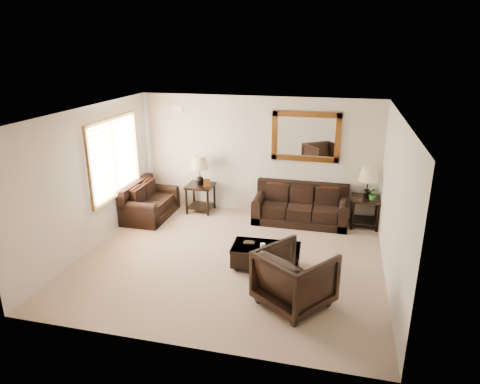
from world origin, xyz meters
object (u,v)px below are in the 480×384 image
(loveseat, at_px, (148,204))
(armchair, at_px, (295,275))
(end_table_right, at_px, (367,189))
(coffee_table, at_px, (266,254))
(sofa, at_px, (301,209))
(end_table_left, at_px, (200,176))

(loveseat, bearing_deg, armchair, -126.56)
(end_table_right, xyz_separation_m, coffee_table, (-1.75, -2.30, -0.61))
(loveseat, relative_size, end_table_right, 1.10)
(sofa, relative_size, loveseat, 1.41)
(end_table_right, bearing_deg, coffee_table, -127.29)
(end_table_right, bearing_deg, armchair, -108.71)
(end_table_left, relative_size, coffee_table, 1.09)
(end_table_left, bearing_deg, armchair, -51.87)
(sofa, bearing_deg, armchair, -85.62)
(sofa, bearing_deg, end_table_right, 2.78)
(loveseat, relative_size, coffee_table, 1.19)
(end_table_right, xyz_separation_m, armchair, (-1.13, -3.34, -0.37))
(sofa, xyz_separation_m, armchair, (0.25, -3.27, 0.19))
(loveseat, distance_m, end_table_left, 1.35)
(sofa, distance_m, coffee_table, 2.27)
(end_table_right, distance_m, coffee_table, 2.96)
(sofa, relative_size, armchair, 2.07)
(coffee_table, bearing_deg, loveseat, 148.47)
(end_table_right, bearing_deg, loveseat, -172.78)
(coffee_table, bearing_deg, sofa, 78.00)
(loveseat, bearing_deg, end_table_right, -82.78)
(sofa, distance_m, loveseat, 3.47)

